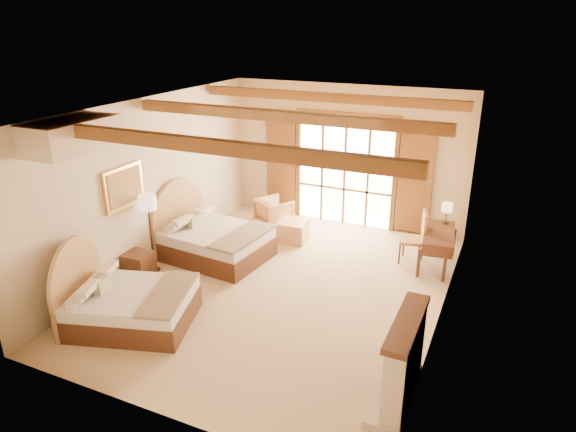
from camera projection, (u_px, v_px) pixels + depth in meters
The scene contains 19 objects.
floor at pixel (282, 287), 9.26m from camera, with size 7.00×7.00×0.00m, color #CDAF86.
wall_back at pixel (346, 156), 11.65m from camera, with size 5.50×5.50×0.00m, color beige.
wall_left at pixel (150, 183), 9.74m from camera, with size 7.00×7.00×0.00m, color beige.
wall_right at pixel (448, 229), 7.62m from camera, with size 7.00×7.00×0.00m, color beige.
ceiling at pixel (281, 108), 8.10m from camera, with size 7.00×7.00×0.00m, color #B97C3E.
ceiling_beams at pixel (281, 116), 8.14m from camera, with size 5.39×4.60×0.18m, color brown, non-canonical shape.
french_doors at pixel (345, 171), 11.73m from camera, with size 3.95×0.08×2.60m.
fireplace at pixel (402, 365), 6.38m from camera, with size 0.46×1.40×1.16m.
painting at pixel (124, 187), 9.03m from camera, with size 0.06×0.95×0.75m.
canopy_valance at pixel (72, 135), 7.41m from camera, with size 0.70×1.40×0.45m, color beige.
bed_near at pixel (124, 301), 8.09m from camera, with size 2.24×1.88×1.23m.
bed_far at pixel (209, 238), 10.32m from camera, with size 2.12×1.68×1.31m.
nightstand at pixel (139, 267), 9.39m from camera, with size 0.45×0.45×0.54m, color #4B2C17.
floor_lamp at pixel (148, 207), 9.39m from camera, with size 0.32×0.32×1.52m.
armchair at pixel (274, 212), 11.86m from camera, with size 0.70×0.72×0.66m, color tan.
ottoman at pixel (293, 231), 11.12m from camera, with size 0.61×0.61×0.44m, color tan.
desk at pixel (438, 248), 9.92m from camera, with size 0.72×1.37×0.71m.
desk_chair at pixel (413, 247), 10.09m from camera, with size 0.58×0.57×1.06m.
desk_lamp at pixel (447, 208), 10.10m from camera, with size 0.21×0.21×0.42m.
Camera 1 is at (3.48, -7.39, 4.55)m, focal length 32.00 mm.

